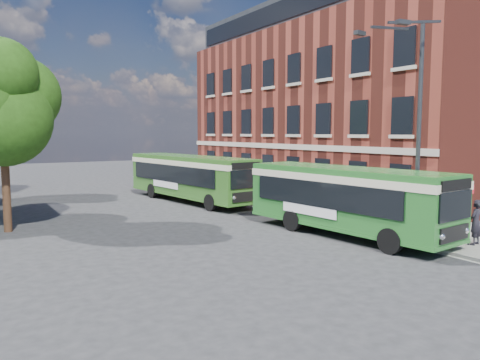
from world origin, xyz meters
TOP-DOWN VIEW (x-y plane):
  - ground at (0.00, 0.00)m, footprint 120.00×120.00m
  - pavement at (7.00, 8.00)m, footprint 6.00×48.00m
  - kerb_line at (3.95, 8.00)m, footprint 0.12×48.00m
  - brick_office at (14.00, 12.00)m, footprint 12.10×26.00m
  - street_lamp at (4.84, -2.00)m, footprint 2.96×2.38m
  - bus_stop_sign at (5.60, -4.20)m, footprint 0.35×0.08m
  - bus_front at (3.10, 0.04)m, footprint 3.68×10.22m
  - bus_rear at (1.63, 13.07)m, footprint 4.06×12.07m
  - pedestrian_a at (5.85, -4.30)m, footprint 0.71×0.53m
  - pedestrian_b at (6.76, -0.16)m, footprint 0.87×0.75m
  - tree_left at (-9.57, 8.59)m, footprint 5.10×4.85m

SIDE VIEW (x-z plane):
  - ground at x=0.00m, z-range 0.00..0.00m
  - kerb_line at x=3.95m, z-range 0.00..0.01m
  - pavement at x=7.00m, z-range 0.00..0.15m
  - pedestrian_b at x=6.76m, z-range 0.15..1.69m
  - pedestrian_a at x=5.85m, z-range 0.15..1.94m
  - bus_stop_sign at x=5.60m, z-range 0.25..2.77m
  - bus_front at x=3.10m, z-range 0.32..3.34m
  - bus_rear at x=1.63m, z-range 0.32..3.34m
  - street_lamp at x=4.84m, z-range 0.29..9.29m
  - tree_left at x=-9.57m, z-range 1.54..10.15m
  - brick_office at x=14.00m, z-range -0.13..14.07m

